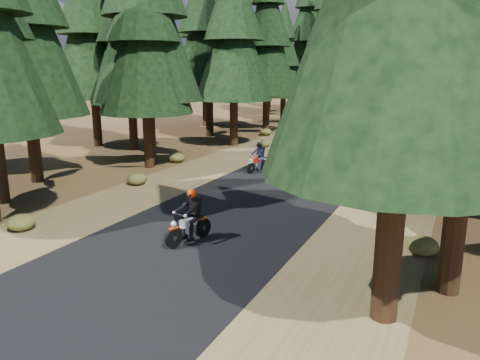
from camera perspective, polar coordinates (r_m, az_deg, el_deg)
name	(u,v)px	position (r m, az deg, el deg)	size (l,w,h in m)	color
ground	(220,223)	(15.03, -2.48, -5.30)	(120.00, 120.00, 0.00)	#462F19
road	(276,188)	(19.39, 4.47, -0.94)	(6.00, 100.00, 0.01)	black
shoulder_l	(182,177)	(21.42, -7.08, 0.39)	(3.20, 100.00, 0.01)	brown
shoulder_r	(392,201)	(18.32, 18.02, -2.47)	(3.20, 100.00, 0.01)	brown
pine_forest	(364,21)	(34.38, 14.93, 18.23)	(34.59, 55.08, 16.32)	black
log_near	(460,191)	(20.13, 25.25, -1.24)	(0.32, 0.32, 5.57)	#4C4233
understory_shrubs	(346,174)	(21.12, 12.76, 0.70)	(15.44, 30.80, 0.69)	#474C1E
rider_lead	(189,225)	(13.33, -6.27, -5.51)	(0.95, 1.80, 1.54)	beige
rider_follow	(258,162)	(22.20, 2.17, 2.20)	(0.86, 1.65, 1.41)	#97100A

